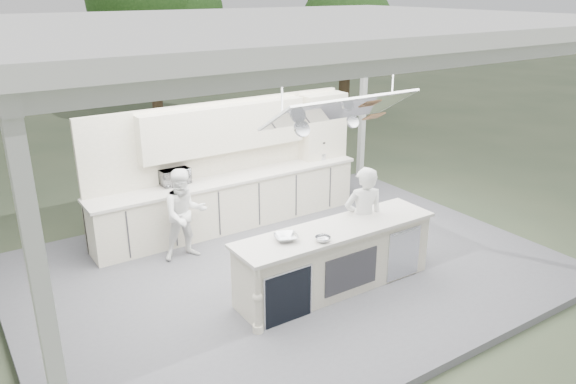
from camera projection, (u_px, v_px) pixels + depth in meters
ground at (289, 273)px, 8.83m from camera, size 90.00×90.00×0.00m
stage_deck at (289, 270)px, 8.81m from camera, size 8.00×6.00×0.12m
tent at (290, 29)px, 7.53m from camera, size 8.20×6.20×3.86m
demo_island at (335, 259)px, 8.00m from camera, size 3.10×0.79×0.95m
back_counter at (231, 202)px, 10.11m from camera, size 5.08×0.72×0.95m
back_wall_unit at (245, 143)px, 10.16m from camera, size 5.05×0.48×2.25m
tree_cluster at (86, 23)px, 15.25m from camera, size 19.55×9.40×5.85m
head_chef at (363, 220)px, 8.40m from camera, size 0.71×0.58×1.67m
sous_chef at (185, 214)px, 8.85m from camera, size 0.78×0.64×1.49m
toaster_oven at (174, 176)px, 9.53m from camera, size 0.53×0.38×0.28m
bowl_large at (286, 237)px, 7.46m from camera, size 0.40×0.40×0.08m
bowl_small at (323, 239)px, 7.43m from camera, size 0.27×0.27×0.07m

